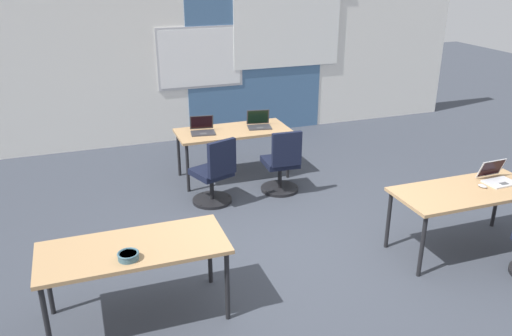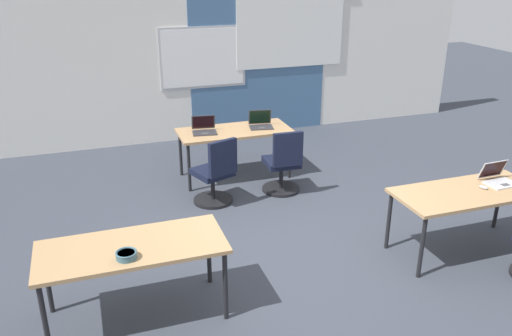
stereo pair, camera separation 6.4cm
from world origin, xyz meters
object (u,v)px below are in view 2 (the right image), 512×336
object	(u,v)px
laptop_far_right	(261,124)
chair_far_right	(283,167)
desk_near_right	(468,196)
laptop_far_left	(204,129)
desk_far_center	(234,134)
snack_bowl	(126,255)
chair_far_left	(215,177)
laptop_near_right_end	(498,179)
desk_near_left	(132,252)
mouse_near_right_end	(484,187)

from	to	relation	value
laptop_far_right	chair_far_right	xyz separation A→B (m)	(0.06, -0.76, -0.39)
desk_near_right	laptop_far_left	xyz separation A→B (m)	(-2.18, 2.82, 0.11)
laptop_far_right	chair_far_right	distance (m)	0.86
desk_far_center	laptop_far_left	world-z (taller)	laptop_far_left
chair_far_right	laptop_far_right	bearing A→B (deg)	-83.08
desk_far_center	laptop_far_left	distance (m)	0.45
laptop_far_left	snack_bowl	bearing A→B (deg)	-106.44
chair_far_left	snack_bowl	distance (m)	2.59
laptop_far_right	chair_far_right	world-z (taller)	laptop_far_right
laptop_far_left	laptop_near_right_end	distance (m)	3.81
desk_near_right	chair_far_left	bearing A→B (deg)	138.18
chair_far_left	laptop_far_right	size ratio (longest dim) A/B	2.47
desk_near_left	laptop_far_right	distance (m)	3.54
desk_near_right	mouse_near_right_end	world-z (taller)	mouse_near_right_end
desk_far_center	snack_bowl	bearing A→B (deg)	-121.16
mouse_near_right_end	chair_far_left	bearing A→B (deg)	140.34
desk_near_right	chair_far_right	world-z (taller)	chair_far_right
laptop_far_left	chair_far_left	distance (m)	0.91
laptop_far_left	mouse_near_right_end	xyz separation A→B (m)	(2.37, -2.83, -0.03)
desk_near_left	snack_bowl	xyz separation A→B (m)	(-0.06, -0.19, 0.10)
laptop_near_right_end	snack_bowl	xyz separation A→B (m)	(-4.00, -0.27, -0.01)
desk_far_center	chair_far_right	bearing A→B (deg)	-58.64
desk_near_right	chair_far_left	size ratio (longest dim) A/B	1.74
desk_near_left	chair_far_left	bearing A→B (deg)	58.02
desk_near_left	snack_bowl	distance (m)	0.22
chair_far_left	chair_far_right	bearing A→B (deg)	162.65
desk_far_center	chair_far_left	bearing A→B (deg)	-122.07
laptop_far_left	snack_bowl	xyz separation A→B (m)	(-1.38, -3.02, -0.01)
desk_near_right	laptop_near_right_end	xyz separation A→B (m)	(0.44, 0.07, 0.11)
desk_near_right	laptop_far_right	size ratio (longest dim) A/B	4.29
desk_near_left	desk_near_right	bearing A→B (deg)	0.00
desk_near_left	laptop_far_right	world-z (taller)	laptop_far_right
mouse_near_right_end	laptop_far_left	bearing A→B (deg)	129.94
mouse_near_right_end	laptop_far_right	size ratio (longest dim) A/B	0.30
laptop_near_right_end	laptop_far_right	world-z (taller)	laptop_far_right
mouse_near_right_end	snack_bowl	xyz separation A→B (m)	(-3.74, -0.19, 0.02)
laptop_near_right_end	laptop_far_right	distance (m)	3.27
mouse_near_right_end	snack_bowl	bearing A→B (deg)	-177.12
chair_far_left	desk_far_center	bearing A→B (deg)	-141.83
desk_near_left	mouse_near_right_end	distance (m)	3.69
laptop_near_right_end	desk_far_center	bearing A→B (deg)	126.55
desk_near_left	desk_near_right	size ratio (longest dim) A/B	1.00
desk_near_right	mouse_near_right_end	size ratio (longest dim) A/B	14.21
laptop_near_right_end	chair_far_right	bearing A→B (deg)	129.03
laptop_far_left	chair_far_right	xyz separation A→B (m)	(0.89, -0.77, -0.39)
desk_near_right	desk_far_center	world-z (taller)	same
desk_near_left	mouse_near_right_end	bearing A→B (deg)	-0.08
desk_near_left	laptop_far_right	bearing A→B (deg)	52.54
laptop_near_right_end	snack_bowl	distance (m)	4.01
chair_far_left	desk_near_left	bearing A→B (deg)	38.26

